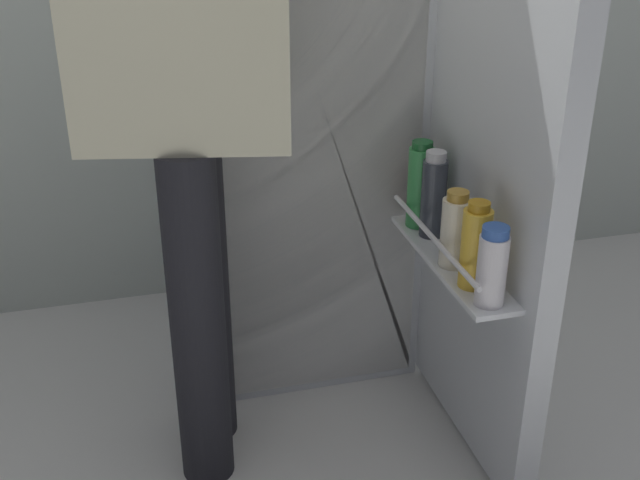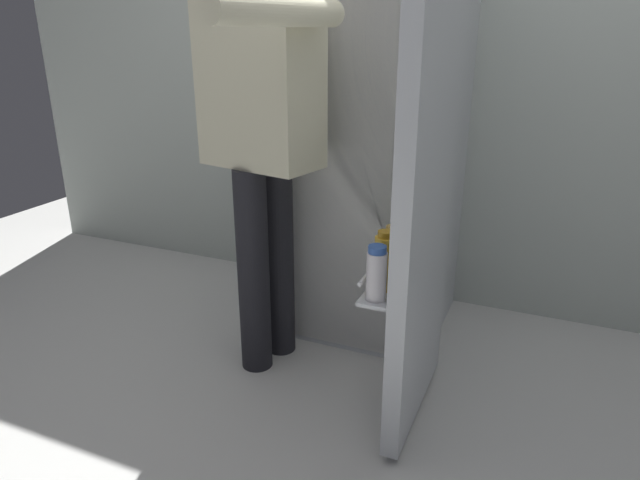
% 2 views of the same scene
% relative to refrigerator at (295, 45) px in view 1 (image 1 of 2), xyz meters
% --- Properties ---
extents(ground_plane, '(5.81, 5.81, 0.00)m').
position_rel_refrigerator_xyz_m(ground_plane, '(-0.03, -0.51, -0.87)').
color(ground_plane, silver).
extents(refrigerator, '(0.65, 1.21, 1.75)m').
position_rel_refrigerator_xyz_m(refrigerator, '(0.00, 0.00, 0.00)').
color(refrigerator, silver).
rests_on(refrigerator, ground_plane).
extents(person, '(0.54, 0.77, 1.59)m').
position_rel_refrigerator_xyz_m(person, '(-0.32, -0.44, 0.08)').
color(person, black).
rests_on(person, ground_plane).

